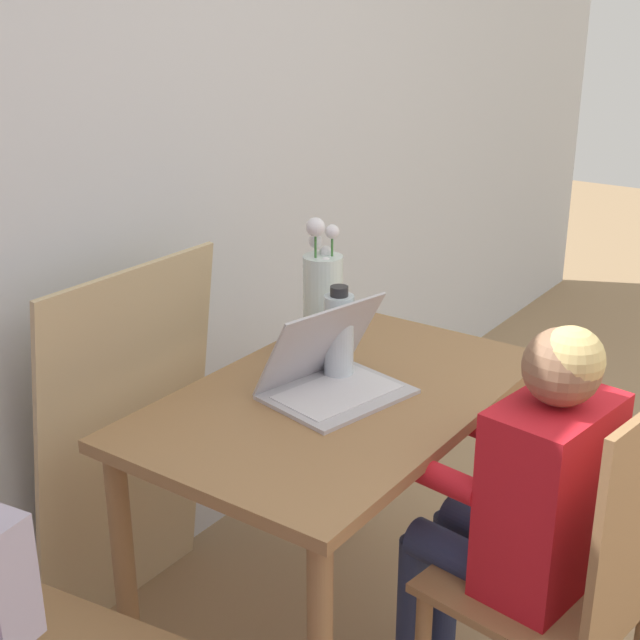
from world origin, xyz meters
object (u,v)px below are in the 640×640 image
object	(u,v)px
laptop	(330,373)
water_bottle	(339,335)
flower_vase	(323,298)
chair_occupied	(572,586)
person_seated	(523,497)

from	to	relation	value
laptop	water_bottle	bearing A→B (deg)	33.56
laptop	flower_vase	size ratio (longest dim) A/B	0.99
chair_occupied	laptop	size ratio (longest dim) A/B	2.63
chair_occupied	water_bottle	xyz separation A→B (m)	(0.13, 0.66, 0.36)
flower_vase	water_bottle	world-z (taller)	flower_vase
chair_occupied	water_bottle	bearing A→B (deg)	-92.86
person_seated	water_bottle	size ratio (longest dim) A/B	4.41
laptop	flower_vase	distance (m)	0.28
person_seated	water_bottle	bearing A→B (deg)	-93.53
laptop	water_bottle	size ratio (longest dim) A/B	1.52
person_seated	laptop	world-z (taller)	person_seated
person_seated	flower_vase	size ratio (longest dim) A/B	2.87
person_seated	laptop	xyz separation A→B (m)	(0.02, 0.50, 0.14)
person_seated	water_bottle	distance (m)	0.58
laptop	flower_vase	bearing A→B (deg)	51.01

